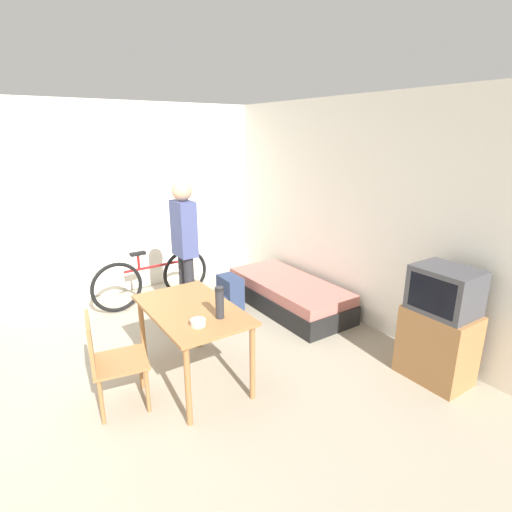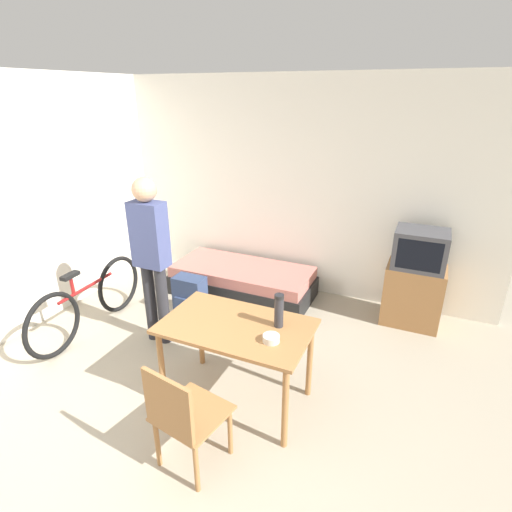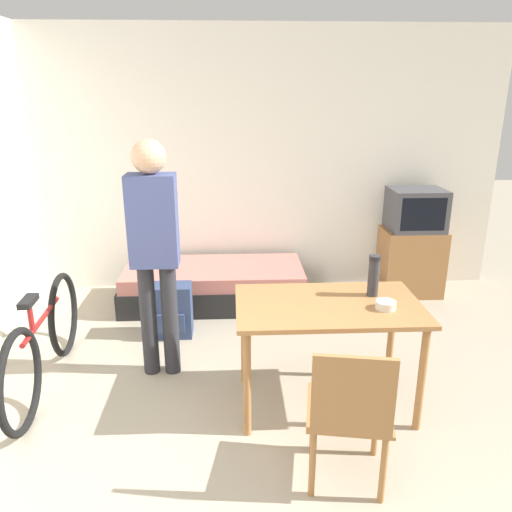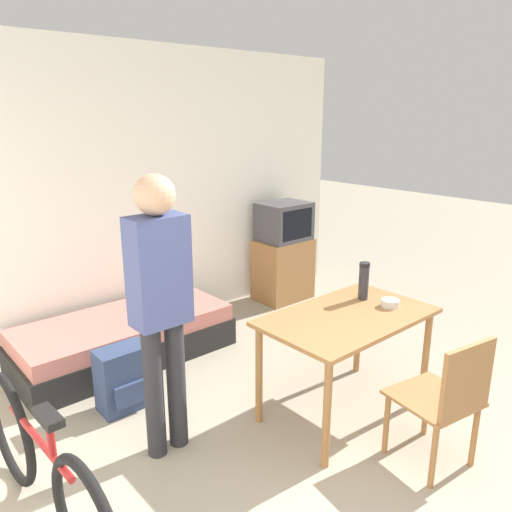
# 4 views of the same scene
# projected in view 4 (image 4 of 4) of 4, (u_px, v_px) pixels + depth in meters

# --- Properties ---
(wall_back) EXTENTS (5.37, 0.06, 2.70)m
(wall_back) POSITION_uv_depth(u_px,v_px,m) (123.00, 195.00, 4.61)
(wall_back) COLOR silver
(wall_back) RESTS_ON ground_plane
(daybed) EXTENTS (1.83, 0.81, 0.39)m
(daybed) POSITION_uv_depth(u_px,v_px,m) (125.00, 338.00, 4.35)
(daybed) COLOR black
(daybed) RESTS_ON ground_plane
(tv) EXTENTS (0.62, 0.44, 1.12)m
(tv) POSITION_uv_depth(u_px,v_px,m) (283.00, 253.00, 5.67)
(tv) COLOR #9E6B3D
(tv) RESTS_ON ground_plane
(dining_table) EXTENTS (1.21, 0.73, 0.75)m
(dining_table) POSITION_uv_depth(u_px,v_px,m) (347.00, 328.00, 3.44)
(dining_table) COLOR #9E6B3D
(dining_table) RESTS_ON ground_plane
(wooden_chair) EXTENTS (0.51, 0.51, 0.87)m
(wooden_chair) POSITION_uv_depth(u_px,v_px,m) (447.00, 396.00, 2.91)
(wooden_chair) COLOR #9E6B3D
(wooden_chair) RESTS_ON ground_plane
(bicycle) EXTENTS (0.12, 1.67, 0.77)m
(bicycle) POSITION_uv_depth(u_px,v_px,m) (44.00, 471.00, 2.51)
(bicycle) COLOR black
(bicycle) RESTS_ON ground_plane
(person_standing) EXTENTS (0.34, 0.24, 1.76)m
(person_standing) POSITION_uv_depth(u_px,v_px,m) (160.00, 297.00, 2.94)
(person_standing) COLOR #28282D
(person_standing) RESTS_ON ground_plane
(thermos_flask) EXTENTS (0.08, 0.08, 0.28)m
(thermos_flask) POSITION_uv_depth(u_px,v_px,m) (364.00, 279.00, 3.66)
(thermos_flask) COLOR #2D2D33
(thermos_flask) RESTS_ON dining_table
(mate_bowl) EXTENTS (0.13, 0.13, 0.05)m
(mate_bowl) POSITION_uv_depth(u_px,v_px,m) (390.00, 303.00, 3.55)
(mate_bowl) COLOR beige
(mate_bowl) RESTS_ON dining_table
(backpack) EXTENTS (0.37, 0.25, 0.47)m
(backpack) POSITION_uv_depth(u_px,v_px,m) (124.00, 379.00, 3.60)
(backpack) COLOR navy
(backpack) RESTS_ON ground_plane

